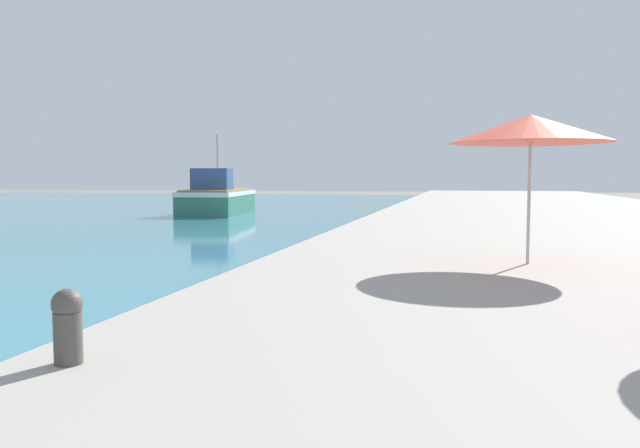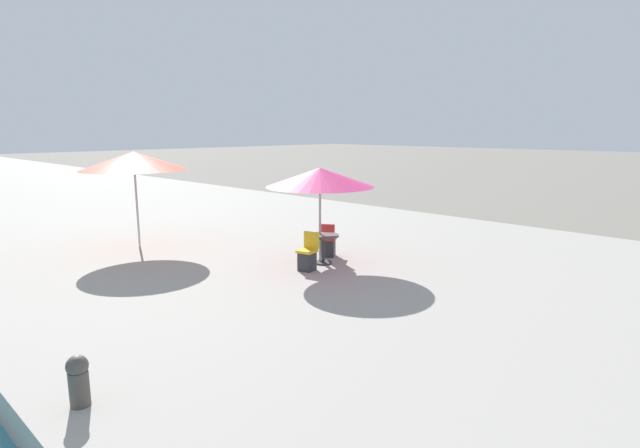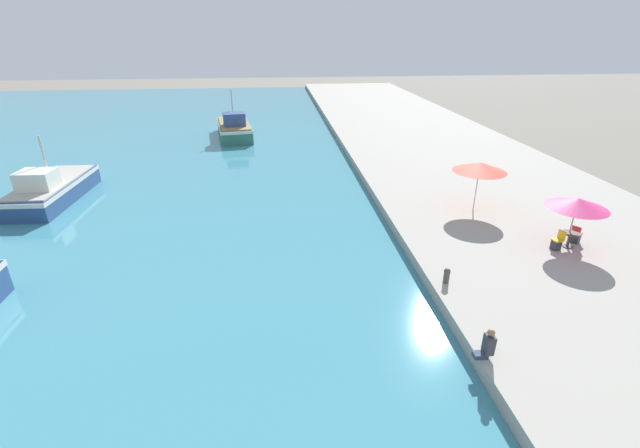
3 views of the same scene
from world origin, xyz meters
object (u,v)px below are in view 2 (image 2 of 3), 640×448
at_px(cafe_chair_right, 308,257).
at_px(mooring_bollard, 78,379).
at_px(cafe_umbrella_white, 134,161).
at_px(cafe_umbrella_pink, 320,177).
at_px(cafe_chair_left, 328,245).
at_px(cafe_table, 323,243).

relative_size(cafe_chair_right, mooring_bollard, 1.39).
bearing_deg(cafe_umbrella_white, cafe_chair_right, -71.71).
bearing_deg(cafe_umbrella_pink, cafe_chair_left, 24.71).
distance_m(cafe_umbrella_white, cafe_table, 5.86).
xyz_separation_m(cafe_table, cafe_chair_right, (-0.71, -0.16, -0.21)).
relative_size(cafe_table, cafe_chair_right, 0.88).
relative_size(cafe_umbrella_white, cafe_chair_left, 3.20).
distance_m(cafe_umbrella_pink, cafe_chair_left, 1.96).
bearing_deg(cafe_chair_right, cafe_umbrella_white, 5.71).
relative_size(cafe_umbrella_white, cafe_table, 3.64).
xyz_separation_m(cafe_umbrella_white, cafe_chair_left, (3.01, -4.59, -2.15)).
height_order(cafe_umbrella_white, cafe_chair_left, cafe_umbrella_white).
height_order(cafe_umbrella_pink, cafe_chair_right, cafe_umbrella_pink).
height_order(cafe_table, mooring_bollard, cafe_table).
height_order(cafe_table, cafe_chair_right, cafe_chair_right).
distance_m(cafe_umbrella_pink, cafe_table, 1.64).
bearing_deg(mooring_bollard, cafe_chair_right, 19.97).
relative_size(cafe_umbrella_pink, cafe_umbrella_white, 0.92).
relative_size(cafe_umbrella_pink, cafe_chair_right, 2.95).
distance_m(cafe_chair_left, cafe_chair_right, 1.42).
bearing_deg(cafe_umbrella_pink, cafe_umbrella_white, 116.36).
height_order(cafe_umbrella_white, mooring_bollard, cafe_umbrella_white).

